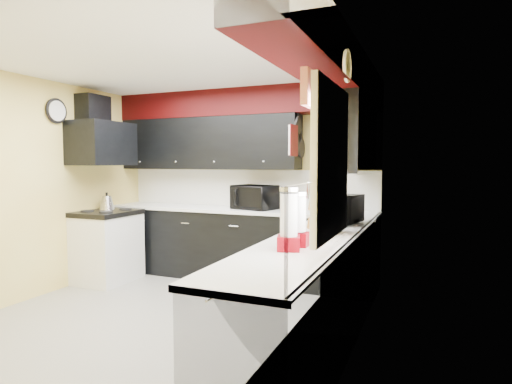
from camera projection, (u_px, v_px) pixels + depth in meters
ground at (174, 316)px, 4.30m from camera, size 3.60×3.60×0.00m
wall_back at (246, 184)px, 5.87m from camera, size 3.60×0.06×2.50m
wall_right at (357, 198)px, 3.52m from camera, size 0.06×3.60×2.50m
wall_left at (39, 188)px, 4.90m from camera, size 0.06×3.60×2.50m
ceiling at (170, 63)px, 4.12m from camera, size 3.60×3.60×0.06m
cab_back at (237, 245)px, 5.65m from camera, size 3.60×0.60×0.90m
cab_right at (311, 299)px, 3.41m from camera, size 0.60×3.00×0.90m
counter_back at (237, 210)px, 5.61m from camera, size 3.62×0.64×0.04m
counter_right at (312, 241)px, 3.38m from camera, size 0.64×3.02×0.04m
splash_back at (246, 188)px, 5.86m from camera, size 3.60×0.02×0.50m
splash_right at (356, 205)px, 3.53m from camera, size 0.02×3.60×0.50m
upper_back at (208, 144)px, 5.86m from camera, size 2.60×0.35×0.70m
upper_right at (355, 137)px, 4.38m from camera, size 0.35×1.80×0.70m
soffit_back at (240, 103)px, 5.63m from camera, size 3.60×0.36×0.35m
soffit_right at (332, 62)px, 3.35m from camera, size 0.36×3.24×0.35m
stove at (108, 248)px, 5.53m from camera, size 0.60×0.75×0.86m
cooktop at (107, 213)px, 5.50m from camera, size 0.62×0.77×0.06m
hood at (102, 144)px, 5.46m from camera, size 0.50×0.78×0.55m
hood_duct at (93, 111)px, 5.48m from camera, size 0.24×0.40×0.40m
window at (332, 161)px, 2.67m from camera, size 0.03×0.86×0.96m
valance at (324, 97)px, 2.67m from camera, size 0.04×0.88×0.20m
pan_top at (298, 125)px, 5.27m from camera, size 0.03×0.22×0.40m
pan_mid at (295, 145)px, 5.17m from camera, size 0.03×0.28×0.46m
pan_low at (301, 148)px, 5.41m from camera, size 0.03×0.24×0.42m
cut_board at (293, 141)px, 5.05m from camera, size 0.03×0.26×0.35m
baskets at (325, 205)px, 3.68m from camera, size 0.27×0.27×0.50m
clock at (56, 111)px, 5.06m from camera, size 0.03×0.30×0.30m
deco_plate at (347, 66)px, 3.14m from camera, size 0.03×0.24×0.24m
toaster_oven at (254, 197)px, 5.51m from camera, size 0.63×0.57×0.31m
microwave at (339, 209)px, 4.25m from camera, size 0.44×0.56×0.28m
utensil_crock at (310, 205)px, 5.24m from camera, size 0.19×0.19×0.16m
knife_block at (318, 203)px, 5.15m from camera, size 0.11×0.15×0.22m
kettle at (107, 203)px, 5.66m from camera, size 0.26×0.26×0.18m
dispenser_a at (299, 221)px, 3.07m from camera, size 0.14×0.14×0.36m
dispenser_b at (289, 220)px, 2.92m from camera, size 0.19×0.19×0.42m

